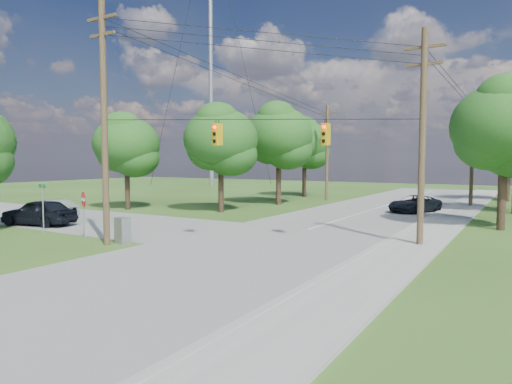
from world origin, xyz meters
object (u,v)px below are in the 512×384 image
Objects in this scene: car_main_north at (415,204)px; pole_ne at (422,134)px; car_cross_dark at (39,212)px; pole_north_e at (472,150)px; pole_north_w at (327,152)px; do_not_enter_sign at (84,205)px; pole_sw at (104,119)px; car_cross_silver at (52,209)px; control_cabinet at (123,231)px.

pole_ne is at bearing -54.04° from car_main_north.
car_main_north is (19.12, 20.24, -0.17)m from car_cross_dark.
pole_north_e and pole_north_w have the same top height.
pole_north_w is 3.91× the size of do_not_enter_sign.
pole_sw reaches higher than car_main_north.
pole_north_w reaches higher than car_main_north.
car_cross_dark is at bearing 39.85° from car_cross_silver.
do_not_enter_sign is (-15.78, -7.15, -3.62)m from pole_ne.
do_not_enter_sign reaches higher than car_cross_silver.
pole_sw is at bearing -114.52° from pole_north_e.
pole_north_w is at bearing 122.29° from pole_ne.
pole_north_e is 32.11m from control_cabinet.
car_main_north is (-3.40, 14.94, -4.76)m from pole_ne.
pole_ne is 23.58m from car_cross_dark.
car_main_north reaches higher than control_cabinet.
control_cabinet is at bearing -88.29° from pole_north_w.
car_cross_dark is at bearing -170.82° from do_not_enter_sign.
do_not_enter_sign is (-2.28, 0.45, -4.38)m from pole_sw.
pole_sw reaches higher than pole_ne.
pole_ne is 16.05m from car_main_north.
pole_north_w is 2.01× the size of car_cross_dark.
pole_north_w is 29.35m from control_cabinet.
pole_north_w is at bearing 150.78° from car_cross_dark.
car_cross_silver is (-25.09, -24.57, -4.42)m from pole_north_e.
pole_north_e reaches higher than car_main_north.
pole_sw is at bearing 63.06° from car_cross_silver.
pole_ne is at bearing -57.71° from pole_north_w.
car_cross_dark is at bearing 165.69° from pole_sw.
pole_sw is 4.96m from do_not_enter_sign.
pole_north_e is 7.52× the size of control_cabinet.
do_not_enter_sign is (9.31, -4.57, 1.14)m from car_cross_silver.
car_cross_silver is at bearing -114.48° from pole_north_w.
car_cross_silver is 27.88m from car_main_north.
pole_ne is at bearing 29.38° from pole_sw.
pole_sw is at bearing 63.99° from car_cross_dark.
pole_sw is 2.47× the size of car_main_north.
car_cross_dark is at bearing -166.75° from pole_ne.
pole_north_w is at bearing 101.22° from control_cabinet.
control_cabinet is (12.05, -4.43, -0.04)m from car_cross_silver.
pole_north_w is 2.06× the size of car_main_north.
do_not_enter_sign is at bearing 62.98° from car_cross_dark.
pole_north_w reaches higher than car_cross_silver.
pole_north_e is 3.91× the size of do_not_enter_sign.
do_not_enter_sign reaches higher than car_main_north.
control_cabinet is at bearing 52.26° from pole_sw.
pole_north_e is 2.01× the size of car_cross_dark.
control_cabinet is at bearing 68.13° from car_cross_dark.
do_not_enter_sign is at bearing -93.69° from pole_north_w.
control_cabinet is (9.48, -1.70, -0.21)m from car_cross_dark.
car_cross_dark is 1.21× the size of car_cross_silver.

